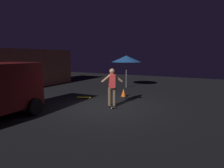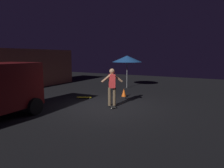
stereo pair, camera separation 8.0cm
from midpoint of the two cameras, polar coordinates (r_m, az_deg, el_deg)
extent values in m
plane|color=black|center=(9.05, -1.18, -6.46)|extent=(28.00, 28.00, 0.00)
cube|color=#B76B4C|center=(15.60, -26.76, 4.00)|extent=(9.06, 3.04, 2.75)
cylinder|color=black|center=(8.29, -21.30, -6.08)|extent=(0.67, 0.25, 0.66)
cylinder|color=black|center=(9.81, -29.20, -4.40)|extent=(0.67, 0.25, 0.66)
cylinder|color=slate|center=(13.95, 4.54, 3.33)|extent=(0.05, 0.05, 2.20)
cone|color=#1E4C8C|center=(13.90, 4.59, 7.33)|extent=(2.10, 2.10, 0.45)
cube|color=black|center=(8.90, 0.26, -6.31)|extent=(0.72, 0.67, 0.02)
sphere|color=silver|center=(9.18, -0.68, -6.09)|extent=(0.05, 0.05, 0.05)
sphere|color=silver|center=(9.22, 0.36, -6.03)|extent=(0.05, 0.05, 0.05)
sphere|color=silver|center=(8.61, 0.15, -7.06)|extent=(0.05, 0.05, 0.05)
sphere|color=silver|center=(8.65, 1.26, -6.99)|extent=(0.05, 0.05, 0.05)
cube|color=gold|center=(10.74, -7.96, -3.85)|extent=(0.52, 0.79, 0.02)
sphere|color=silver|center=(10.78, -6.30, -3.96)|extent=(0.05, 0.05, 0.05)
sphere|color=silver|center=(10.61, -6.45, -4.16)|extent=(0.05, 0.05, 0.05)
sphere|color=silver|center=(10.89, -9.42, -3.90)|extent=(0.05, 0.05, 0.05)
sphere|color=silver|center=(10.73, -9.62, -4.09)|extent=(0.05, 0.05, 0.05)
cylinder|color=brown|center=(8.78, -0.44, -3.70)|extent=(0.14, 0.14, 0.82)
cylinder|color=brown|center=(8.83, 0.96, -3.64)|extent=(0.14, 0.14, 0.82)
cube|color=red|center=(8.69, 0.26, 0.91)|extent=(0.43, 0.42, 0.60)
sphere|color=#936B4C|center=(8.64, 0.26, 3.77)|extent=(0.23, 0.23, 0.23)
cylinder|color=#936B4C|center=(8.62, -1.16, 1.86)|extent=(0.43, 0.47, 0.46)
cylinder|color=#936B4C|center=(8.72, 1.67, 1.93)|extent=(0.43, 0.47, 0.46)
cube|color=black|center=(11.05, 3.68, -3.68)|extent=(0.34, 0.34, 0.03)
cone|color=#EA5914|center=(11.01, 3.69, -2.58)|extent=(0.28, 0.28, 0.46)
camera|label=1|loc=(0.04, -89.74, 0.04)|focal=31.34mm
camera|label=2|loc=(0.04, 90.26, -0.04)|focal=31.34mm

